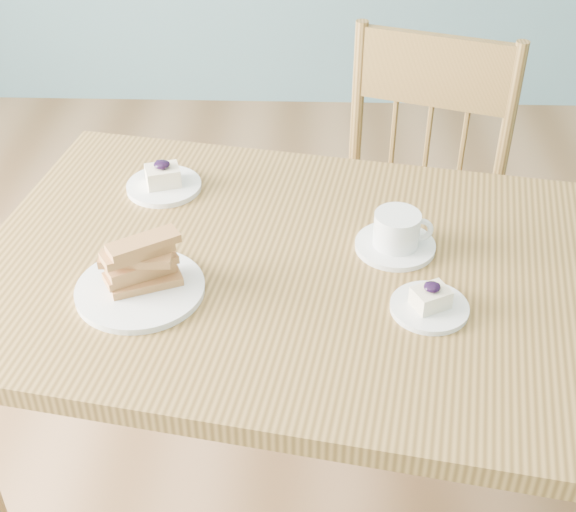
{
  "coord_description": "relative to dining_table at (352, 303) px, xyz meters",
  "views": [
    {
      "loc": [
        -0.11,
        -1.06,
        1.74
      ],
      "look_at": [
        -0.15,
        0.2,
        0.79
      ],
      "focal_mm": 50.0,
      "sensor_mm": 36.0,
      "label": 1
    }
  ],
  "objects": [
    {
      "name": "room",
      "position": [
        0.02,
        -0.15,
        0.64
      ],
      "size": [
        5.01,
        5.01,
        2.71
      ],
      "color": "#996E47",
      "rests_on": "ground"
    },
    {
      "name": "biscotti_plate",
      "position": [
        -0.4,
        -0.08,
        0.11
      ],
      "size": [
        0.24,
        0.24,
        0.11
      ],
      "rotation": [
        0.0,
        0.0,
        0.42
      ],
      "color": "white",
      "rests_on": "dining_table"
    },
    {
      "name": "cheesecake_plate_near",
      "position": [
        0.13,
        -0.11,
        0.09
      ],
      "size": [
        0.14,
        0.14,
        0.06
      ],
      "rotation": [
        0.0,
        0.0,
        0.47
      ],
      "color": "white",
      "rests_on": "dining_table"
    },
    {
      "name": "dining_chair",
      "position": [
        0.19,
        0.6,
        -0.21
      ],
      "size": [
        0.56,
        0.54,
        0.98
      ],
      "rotation": [
        0.0,
        0.0,
        -0.31
      ],
      "color": "olive",
      "rests_on": "ground"
    },
    {
      "name": "cheesecake_plate_far",
      "position": [
        -0.41,
        0.28,
        0.1
      ],
      "size": [
        0.16,
        0.16,
        0.07
      ],
      "rotation": [
        0.0,
        0.0,
        0.31
      ],
      "color": "white",
      "rests_on": "dining_table"
    },
    {
      "name": "dining_table",
      "position": [
        0.0,
        0.0,
        0.0
      ],
      "size": [
        1.6,
        1.09,
        0.79
      ],
      "rotation": [
        0.0,
        0.0,
        -0.18
      ],
      "color": "olive",
      "rests_on": "ground"
    },
    {
      "name": "coffee_cup",
      "position": [
        0.08,
        0.08,
        0.11
      ],
      "size": [
        0.16,
        0.16,
        0.08
      ],
      "rotation": [
        0.0,
        0.0,
        -0.01
      ],
      "color": "white",
      "rests_on": "dining_table"
    }
  ]
}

